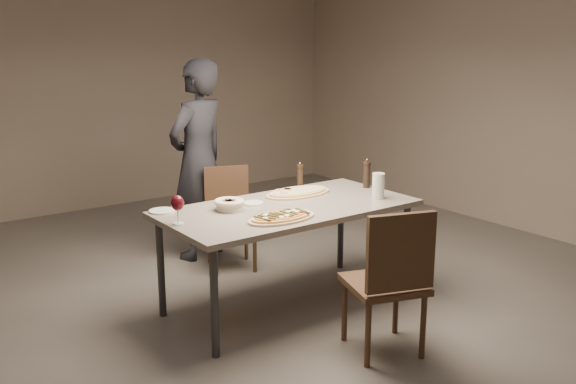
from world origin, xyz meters
TOP-DOWN VIEW (x-y plane):
  - room at (0.00, 0.00)m, footprint 7.00×7.00m
  - dining_table at (0.00, 0.00)m, footprint 1.80×0.90m
  - zucchini_pizza at (-0.24, -0.25)m, footprint 0.49×0.27m
  - ham_pizza at (0.26, 0.23)m, footprint 0.55×0.30m
  - bread_basket at (-0.39, 0.15)m, footprint 0.21×0.21m
  - oil_dish at (-0.18, 0.18)m, footprint 0.14×0.14m
  - pepper_mill_left at (0.83, 0.08)m, footprint 0.06×0.06m
  - pepper_mill_right at (0.39, 0.38)m, footprint 0.05×0.05m
  - carafe at (0.66, -0.22)m, footprint 0.09×0.09m
  - wine_glass at (-0.83, 0.05)m, footprint 0.08×0.08m
  - side_plate at (-0.79, 0.38)m, footprint 0.18×0.18m
  - chair_near at (0.04, -0.98)m, footprint 0.56×0.56m
  - chair_far at (0.10, 0.98)m, footprint 0.51×0.51m
  - diner at (0.02, 1.34)m, footprint 0.74×0.61m

SIDE VIEW (x-z plane):
  - chair_far at x=0.10m, z-range 0.05..0.89m
  - chair_near at x=0.04m, z-range 0.06..0.99m
  - dining_table at x=0.00m, z-range 0.32..1.07m
  - side_plate at x=-0.79m, z-range 0.75..0.76m
  - oil_dish at x=-0.18m, z-range 0.75..0.77m
  - ham_pizza at x=0.26m, z-range 0.75..0.78m
  - zucchini_pizza at x=-0.24m, z-range 0.74..0.79m
  - bread_basket at x=-0.39m, z-range 0.76..0.83m
  - carafe at x=0.66m, z-range 0.75..0.94m
  - pepper_mill_right at x=0.39m, z-range 0.74..0.95m
  - pepper_mill_left at x=0.83m, z-range 0.74..0.98m
  - diner at x=0.02m, z-range 0.00..1.74m
  - wine_glass at x=-0.83m, z-range 0.79..0.98m
  - room at x=0.00m, z-range -2.10..4.90m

